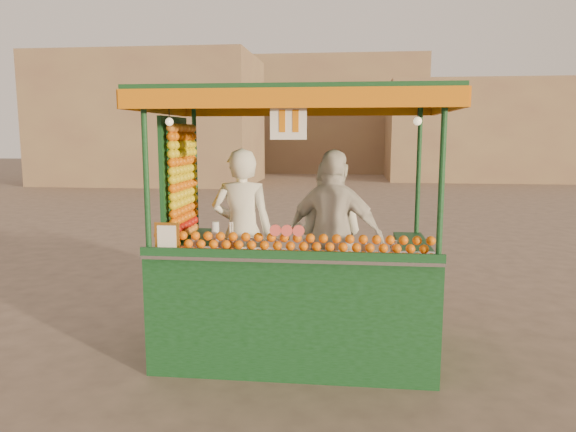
# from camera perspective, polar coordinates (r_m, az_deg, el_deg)

# --- Properties ---
(ground) EXTENTS (90.00, 90.00, 0.00)m
(ground) POSITION_cam_1_polar(r_m,az_deg,el_deg) (5.98, 1.07, -13.97)
(ground) COLOR brown
(ground) RESTS_ON ground
(building_left) EXTENTS (10.00, 6.00, 6.00)m
(building_left) POSITION_cam_1_polar(r_m,az_deg,el_deg) (27.23, -14.15, 9.78)
(building_left) COLOR #8A734E
(building_left) RESTS_ON ground
(building_right) EXTENTS (9.00, 6.00, 5.00)m
(building_right) POSITION_cam_1_polar(r_m,az_deg,el_deg) (30.21, 19.13, 8.48)
(building_right) COLOR #8A734E
(building_right) RESTS_ON ground
(building_center) EXTENTS (14.00, 7.00, 7.00)m
(building_center) POSITION_cam_1_polar(r_m,az_deg,el_deg) (35.61, 2.51, 10.49)
(building_center) COLOR #8A734E
(building_center) RESTS_ON ground
(juice_cart) EXTENTS (3.01, 1.95, 2.73)m
(juice_cart) POSITION_cam_1_polar(r_m,az_deg,el_deg) (5.62, 0.10, -5.93)
(juice_cart) COLOR #0E3513
(juice_cart) RESTS_ON ground
(vendor_left) EXTENTS (0.68, 0.46, 1.84)m
(vendor_left) POSITION_cam_1_polar(r_m,az_deg,el_deg) (5.96, -4.86, -1.69)
(vendor_left) COLOR white
(vendor_left) RESTS_ON ground
(vendor_middle) EXTENTS (0.98, 0.86, 1.71)m
(vendor_middle) POSITION_cam_1_polar(r_m,az_deg,el_deg) (6.05, 4.30, -2.13)
(vendor_middle) COLOR white
(vendor_middle) RESTS_ON ground
(vendor_right) EXTENTS (1.16, 0.75, 1.83)m
(vendor_right) POSITION_cam_1_polar(r_m,az_deg,el_deg) (5.69, 4.90, -2.20)
(vendor_right) COLOR silver
(vendor_right) RESTS_ON ground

